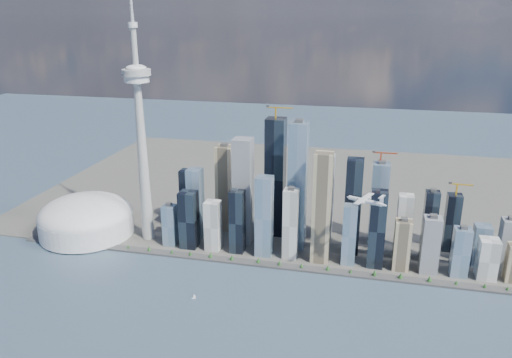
% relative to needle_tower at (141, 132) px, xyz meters
% --- Properties ---
extents(ground, '(4000.00, 4000.00, 0.00)m').
position_rel_needle_tower_xyz_m(ground, '(300.00, -310.00, -235.84)').
color(ground, '#33415A').
rests_on(ground, ground).
extents(seawall, '(1100.00, 22.00, 4.00)m').
position_rel_needle_tower_xyz_m(seawall, '(300.00, -60.00, -233.84)').
color(seawall, '#383838').
rests_on(seawall, ground).
extents(land, '(1400.00, 900.00, 3.00)m').
position_rel_needle_tower_xyz_m(land, '(300.00, 390.00, -234.34)').
color(land, '#4C4C47').
rests_on(land, ground).
extents(shoreline_trees, '(960.53, 7.20, 8.80)m').
position_rel_needle_tower_xyz_m(shoreline_trees, '(300.00, -60.00, -227.06)').
color(shoreline_trees, '#3F2D1E').
rests_on(shoreline_trees, seawall).
extents(skyscraper_cluster, '(736.00, 142.00, 282.73)m').
position_rel_needle_tower_xyz_m(skyscraper_cluster, '(359.61, 26.81, -147.57)').
color(skyscraper_cluster, black).
rests_on(skyscraper_cluster, land).
extents(needle_tower, '(56.00, 56.00, 550.50)m').
position_rel_needle_tower_xyz_m(needle_tower, '(0.00, 0.00, 0.00)').
color(needle_tower, '#ACABA6').
rests_on(needle_tower, land).
extents(dome_stadium, '(200.00, 200.00, 86.00)m').
position_rel_needle_tower_xyz_m(dome_stadium, '(-140.00, -10.00, -196.40)').
color(dome_stadium, silver).
rests_on(dome_stadium, land).
extents(airplane, '(69.61, 62.43, 17.73)m').
position_rel_needle_tower_xyz_m(airplane, '(451.52, -95.84, -72.39)').
color(airplane, white).
rests_on(airplane, ground).
extents(sailboat_west, '(7.31, 4.47, 10.44)m').
position_rel_needle_tower_xyz_m(sailboat_west, '(176.17, -203.06, -232.49)').
color(sailboat_west, white).
rests_on(sailboat_west, ground).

